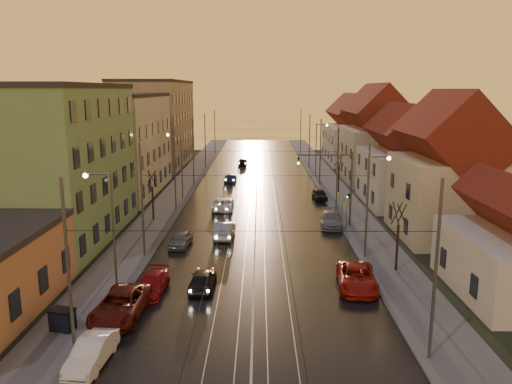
{
  "coord_description": "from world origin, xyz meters",
  "views": [
    {
      "loc": [
        0.37,
        -28.08,
        12.89
      ],
      "look_at": [
        0.02,
        21.34,
        2.69
      ],
      "focal_mm": 35.0,
      "sensor_mm": 36.0,
      "label": 1
    }
  ],
  "objects_px": {
    "traffic_light_mast": "(341,179)",
    "parked_left_0": "(92,352)",
    "driving_car_3": "(230,178)",
    "parked_left_1": "(121,305)",
    "parked_right_1": "(331,219)",
    "street_lamp_2": "(179,159)",
    "street_lamp_0": "(108,220)",
    "parked_right_2": "(320,195)",
    "parked_left_2": "(152,284)",
    "parked_right_0": "(357,278)",
    "driving_car_4": "(243,162)",
    "driving_car_0": "(203,280)",
    "street_lamp_1": "(371,194)",
    "driving_car_1": "(225,230)",
    "parked_left_3": "(181,239)",
    "street_lamp_3": "(318,144)",
    "driving_car_2": "(223,204)",
    "dumpster": "(63,320)"
  },
  "relations": [
    {
      "from": "street_lamp_3",
      "to": "parked_right_2",
      "type": "height_order",
      "value": "street_lamp_3"
    },
    {
      "from": "driving_car_3",
      "to": "parked_left_1",
      "type": "distance_m",
      "value": 42.94
    },
    {
      "from": "parked_right_2",
      "to": "parked_right_0",
      "type": "bearing_deg",
      "value": -94.98
    },
    {
      "from": "street_lamp_2",
      "to": "traffic_light_mast",
      "type": "distance_m",
      "value": 20.89
    },
    {
      "from": "parked_left_1",
      "to": "parked_left_3",
      "type": "relative_size",
      "value": 1.48
    },
    {
      "from": "traffic_light_mast",
      "to": "driving_car_1",
      "type": "bearing_deg",
      "value": -160.69
    },
    {
      "from": "street_lamp_2",
      "to": "dumpster",
      "type": "bearing_deg",
      "value": -91.94
    },
    {
      "from": "traffic_light_mast",
      "to": "parked_right_2",
      "type": "xyz_separation_m",
      "value": [
        -0.47,
        11.83,
        -3.96
      ]
    },
    {
      "from": "driving_car_4",
      "to": "parked_right_0",
      "type": "bearing_deg",
      "value": 98.53
    },
    {
      "from": "traffic_light_mast",
      "to": "driving_car_1",
      "type": "height_order",
      "value": "traffic_light_mast"
    },
    {
      "from": "parked_left_2",
      "to": "driving_car_3",
      "type": "bearing_deg",
      "value": 88.95
    },
    {
      "from": "parked_right_0",
      "to": "street_lamp_3",
      "type": "bearing_deg",
      "value": 92.16
    },
    {
      "from": "driving_car_0",
      "to": "parked_left_3",
      "type": "height_order",
      "value": "driving_car_0"
    },
    {
      "from": "parked_right_0",
      "to": "parked_right_2",
      "type": "relative_size",
      "value": 1.41
    },
    {
      "from": "parked_right_0",
      "to": "parked_left_0",
      "type": "bearing_deg",
      "value": -141.55
    },
    {
      "from": "street_lamp_3",
      "to": "parked_right_2",
      "type": "xyz_separation_m",
      "value": [
        -1.58,
        -16.17,
        -4.25
      ]
    },
    {
      "from": "traffic_light_mast",
      "to": "parked_left_2",
      "type": "height_order",
      "value": "traffic_light_mast"
    },
    {
      "from": "parked_left_0",
      "to": "parked_right_0",
      "type": "xyz_separation_m",
      "value": [
        14.4,
        9.43,
        0.09
      ]
    },
    {
      "from": "driving_car_2",
      "to": "parked_right_1",
      "type": "distance_m",
      "value": 12.67
    },
    {
      "from": "street_lamp_0",
      "to": "dumpster",
      "type": "height_order",
      "value": "street_lamp_0"
    },
    {
      "from": "street_lamp_1",
      "to": "driving_car_4",
      "type": "distance_m",
      "value": 48.46
    },
    {
      "from": "street_lamp_0",
      "to": "driving_car_0",
      "type": "xyz_separation_m",
      "value": [
        5.75,
        0.7,
        -4.22
      ]
    },
    {
      "from": "driving_car_0",
      "to": "driving_car_4",
      "type": "relative_size",
      "value": 0.97
    },
    {
      "from": "street_lamp_3",
      "to": "driving_car_2",
      "type": "xyz_separation_m",
      "value": [
        -12.7,
        -21.39,
        -4.22
      ]
    },
    {
      "from": "traffic_light_mast",
      "to": "parked_left_0",
      "type": "xyz_separation_m",
      "value": [
        -15.59,
        -24.48,
        -3.95
      ]
    },
    {
      "from": "driving_car_0",
      "to": "parked_right_1",
      "type": "distance_m",
      "value": 18.65
    },
    {
      "from": "driving_car_2",
      "to": "parked_right_1",
      "type": "xyz_separation_m",
      "value": [
        10.84,
        -6.56,
        0.03
      ]
    },
    {
      "from": "street_lamp_2",
      "to": "parked_left_3",
      "type": "bearing_deg",
      "value": -80.91
    },
    {
      "from": "street_lamp_2",
      "to": "street_lamp_1",
      "type": "bearing_deg",
      "value": -47.68
    },
    {
      "from": "street_lamp_0",
      "to": "street_lamp_3",
      "type": "distance_m",
      "value": 47.62
    },
    {
      "from": "street_lamp_3",
      "to": "parked_right_1",
      "type": "bearing_deg",
      "value": -93.8
    },
    {
      "from": "street_lamp_2",
      "to": "driving_car_4",
      "type": "xyz_separation_m",
      "value": [
        6.59,
        26.86,
        -4.2
      ]
    },
    {
      "from": "parked_left_0",
      "to": "street_lamp_3",
      "type": "bearing_deg",
      "value": 76.61
    },
    {
      "from": "parked_left_1",
      "to": "parked_right_1",
      "type": "relative_size",
      "value": 1.13
    },
    {
      "from": "parked_right_0",
      "to": "parked_right_2",
      "type": "xyz_separation_m",
      "value": [
        0.72,
        26.88,
        -0.1
      ]
    },
    {
      "from": "street_lamp_2",
      "to": "driving_car_3",
      "type": "xyz_separation_m",
      "value": [
        5.36,
        11.34,
        -4.28
      ]
    },
    {
      "from": "parked_left_2",
      "to": "parked_right_2",
      "type": "distance_m",
      "value": 31.09
    },
    {
      "from": "parked_right_1",
      "to": "driving_car_1",
      "type": "bearing_deg",
      "value": -153.89
    },
    {
      "from": "street_lamp_1",
      "to": "parked_right_0",
      "type": "height_order",
      "value": "street_lamp_1"
    },
    {
      "from": "driving_car_2",
      "to": "parked_left_1",
      "type": "relative_size",
      "value": 0.88
    },
    {
      "from": "driving_car_2",
      "to": "dumpster",
      "type": "distance_m",
      "value": 28.66
    },
    {
      "from": "parked_right_0",
      "to": "parked_right_2",
      "type": "bearing_deg",
      "value": 93.69
    },
    {
      "from": "street_lamp_0",
      "to": "parked_right_2",
      "type": "xyz_separation_m",
      "value": [
        16.62,
        27.83,
        -4.25
      ]
    },
    {
      "from": "parked_right_0",
      "to": "parked_right_1",
      "type": "xyz_separation_m",
      "value": [
        0.45,
        15.11,
        -0.04
      ]
    },
    {
      "from": "driving_car_1",
      "to": "driving_car_3",
      "type": "height_order",
      "value": "driving_car_1"
    },
    {
      "from": "traffic_light_mast",
      "to": "parked_left_0",
      "type": "distance_m",
      "value": 29.3
    },
    {
      "from": "traffic_light_mast",
      "to": "parked_right_0",
      "type": "relative_size",
      "value": 1.36
    },
    {
      "from": "street_lamp_2",
      "to": "parked_left_3",
      "type": "relative_size",
      "value": 2.18
    },
    {
      "from": "traffic_light_mast",
      "to": "parked_left_2",
      "type": "distance_m",
      "value": 21.92
    },
    {
      "from": "driving_car_4",
      "to": "driving_car_3",
      "type": "bearing_deg",
      "value": 84.2
    }
  ]
}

